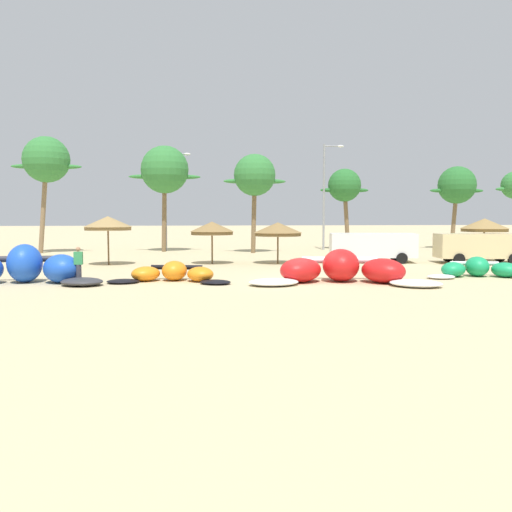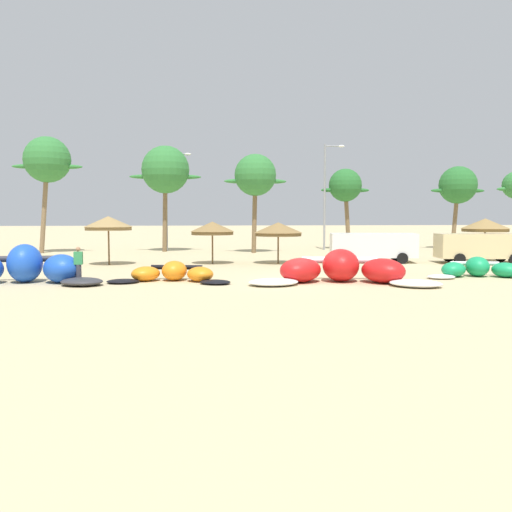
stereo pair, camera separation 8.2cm
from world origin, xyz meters
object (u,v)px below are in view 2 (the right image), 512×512
palm_center_left (345,186)px  kite_left_of_center (342,270)px  beach_umbrella_outermost (485,225)px  kite_left (173,274)px  palm_left_of_gap (255,176)px  palm_leftmost (47,161)px  lamppost_west (169,195)px  beach_umbrella_middle (212,228)px  beach_umbrella_near_van (108,223)px  lamppost_west_center (326,191)px  parked_van (479,246)px  kite_far_left (22,269)px  kite_center (479,269)px  beach_umbrella_near_palms (278,229)px  parked_car_second (371,245)px  person_near_kites (78,265)px  palm_center_right (458,186)px  palm_left (165,170)px

palm_center_left → kite_left_of_center: bearing=-105.4°
palm_center_left → beach_umbrella_outermost: bearing=-62.8°
kite_left → palm_left_of_gap: (5.56, 17.97, 5.71)m
palm_leftmost → lamppost_west: palm_leftmost is taller
beach_umbrella_middle → beach_umbrella_outermost: (17.96, 0.68, 0.15)m
lamppost_west → beach_umbrella_near_van: bearing=-103.5°
palm_center_left → lamppost_west_center: bearing=-173.1°
beach_umbrella_middle → parked_van: 16.60m
beach_umbrella_near_van → palm_center_left: size_ratio=0.42×
kite_far_left → beach_umbrella_outermost: beach_umbrella_outermost is taller
kite_left_of_center → lamppost_west: bearing=112.0°
beach_umbrella_middle → palm_left_of_gap: bearing=69.0°
kite_far_left → kite_center: (21.19, 0.29, -0.28)m
palm_leftmost → beach_umbrella_near_palms: bearing=-33.4°
kite_left → parked_car_second: (12.03, 8.76, 0.74)m
palm_leftmost → beach_umbrella_outermost: bearing=-18.2°
beach_umbrella_outermost → lamppost_west_center: size_ratio=0.34×
beach_umbrella_outermost → parked_van: size_ratio=0.56×
kite_left_of_center → beach_umbrella_near_palms: beach_umbrella_near_palms is taller
kite_left_of_center → palm_leftmost: (-18.13, 20.59, 6.67)m
person_near_kites → palm_center_right: (27.77, 21.51, 4.74)m
kite_left_of_center → beach_umbrella_near_van: bearing=140.2°
beach_umbrella_outermost → palm_left_of_gap: bearing=148.9°
palm_center_right → beach_umbrella_near_palms: bearing=-144.5°
palm_left → kite_far_left: bearing=-103.7°
beach_umbrella_middle → palm_leftmost: 17.32m
parked_van → palm_center_left: (-4.76, 14.05, 4.39)m
beach_umbrella_outermost → kite_left: bearing=-154.9°
beach_umbrella_near_palms → parked_van: beach_umbrella_near_palms is taller
beach_umbrella_near_palms → palm_center_left: bearing=59.3°
beach_umbrella_near_palms → parked_car_second: bearing=3.6°
palm_left_of_gap → palm_center_left: (8.17, 3.43, -0.58)m
lamppost_west → lamppost_west_center: 13.38m
person_near_kites → palm_left: (2.48, 20.68, 5.80)m
beach_umbrella_outermost → palm_left_of_gap: size_ratio=0.40×
kite_center → palm_center_right: size_ratio=0.76×
beach_umbrella_near_van → beach_umbrella_middle: 6.24m
parked_car_second → lamppost_west: (-13.38, 11.93, 3.55)m
palm_left → palm_center_right: (25.29, 0.83, -1.06)m
kite_left_of_center → lamppost_west: size_ratio=1.04×
beach_umbrella_near_van → palm_center_right: 30.76m
person_near_kites → beach_umbrella_near_palms: bearing=41.4°
kite_left_of_center → palm_center_right: (16.23, 22.22, 4.99)m
palm_left → palm_left_of_gap: palm_left is taller
palm_center_right → person_near_kites: bearing=-142.2°
palm_left_of_gap → palm_leftmost: bearing=175.0°
palm_leftmost → palm_center_left: bearing=4.7°
kite_far_left → beach_umbrella_near_van: beach_umbrella_near_van is taller
beach_umbrella_near_palms → parked_car_second: 6.11m
beach_umbrella_outermost → parked_car_second: beach_umbrella_outermost is taller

